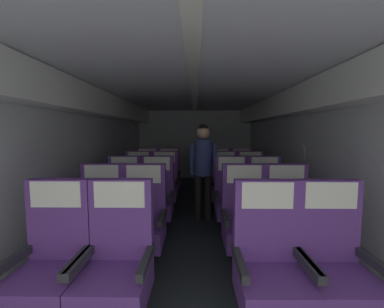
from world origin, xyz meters
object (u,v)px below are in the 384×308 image
object	(u,v)px
seat_c_right_window	(232,199)
seat_e_right_aisle	(242,176)
seat_b_right_window	(245,221)
seat_d_right_aisle	(251,186)
seat_d_left_aisle	(164,185)
seat_a_right_window	(269,267)
seat_e_left_aisle	(169,176)
seat_a_left_window	(51,265)
seat_b_right_aisle	(288,221)
seat_e_left_window	(147,176)
seat_c_left_window	(123,199)
seat_c_left_aisle	(156,199)
seat_a_right_aisle	(335,267)
seat_b_left_aisle	(143,221)
seat_a_left_aisle	(117,265)
seat_b_left_window	(100,220)
seat_c_right_aisle	(265,199)
seat_d_right_window	(224,185)
seat_e_right_window	(220,176)
seat_d_left_window	(138,185)
flight_attendant	(203,162)

from	to	relation	value
seat_c_right_window	seat_e_right_aisle	world-z (taller)	same
seat_b_right_window	seat_d_right_aisle	xyz separation A→B (m)	(0.47, 1.77, 0.00)
seat_d_left_aisle	seat_d_right_aisle	xyz separation A→B (m)	(1.59, -0.02, 0.00)
seat_a_right_window	seat_e_left_aisle	size ratio (longest dim) A/B	1.00
seat_a_left_window	seat_b_right_aisle	bearing A→B (deg)	23.46
seat_d_left_aisle	seat_e_left_window	bearing A→B (deg)	118.84
seat_c_left_window	seat_c_left_aisle	distance (m)	0.49
seat_a_right_aisle	seat_e_left_window	world-z (taller)	same
seat_b_left_aisle	seat_e_right_aisle	xyz separation A→B (m)	(1.60, 2.71, 0.00)
seat_c_right_window	seat_d_right_aisle	size ratio (longest dim) A/B	1.00
seat_c_left_window	seat_d_right_aisle	bearing A→B (deg)	23.44
seat_a_left_aisle	seat_b_left_window	bearing A→B (deg)	118.22
seat_a_right_window	seat_c_left_aisle	xyz separation A→B (m)	(-1.11, 1.79, 0.00)
seat_c_right_aisle	seat_e_left_window	world-z (taller)	same
seat_c_left_window	seat_e_left_aisle	size ratio (longest dim) A/B	1.00
seat_b_right_aisle	seat_e_left_window	xyz separation A→B (m)	(-2.09, 2.68, 0.00)
seat_a_left_window	seat_c_right_aisle	distance (m)	2.73
seat_c_left_window	seat_d_right_window	distance (m)	1.84
seat_c_right_window	seat_d_right_aisle	xyz separation A→B (m)	(0.48, 0.88, 0.00)
seat_a_right_window	seat_e_right_window	world-z (taller)	same
seat_b_right_window	seat_e_left_aisle	bearing A→B (deg)	112.85
seat_e_left_window	seat_a_left_window	bearing A→B (deg)	-89.90
seat_a_right_window	seat_b_right_window	bearing A→B (deg)	89.51
seat_d_left_aisle	seat_e_right_aisle	distance (m)	1.83
seat_b_right_aisle	seat_d_left_aisle	distance (m)	2.40
seat_b_left_aisle	seat_d_right_aisle	xyz separation A→B (m)	(1.59, 1.79, 0.00)
seat_a_right_aisle	seat_e_left_window	xyz separation A→B (m)	(-2.08, 3.59, 0.00)
seat_b_right_aisle	seat_d_right_window	world-z (taller)	same
seat_b_right_aisle	seat_e_left_aisle	xyz separation A→B (m)	(-1.60, 2.68, 0.00)
seat_c_right_window	seat_d_right_window	xyz separation A→B (m)	(-0.01, 0.91, 0.00)
seat_d_right_window	seat_e_right_aisle	distance (m)	1.02
seat_a_right_aisle	seat_e_right_window	size ratio (longest dim) A/B	1.00
seat_c_right_window	seat_e_right_window	distance (m)	1.78
seat_d_left_window	seat_e_right_aisle	world-z (taller)	same
seat_b_right_window	seat_a_left_aisle	bearing A→B (deg)	-141.21
seat_a_right_window	seat_e_left_window	world-z (taller)	same
seat_c_right_window	seat_e_left_aisle	world-z (taller)	same
seat_d_left_window	seat_e_left_aisle	bearing A→B (deg)	61.92
seat_d_right_window	seat_e_left_window	world-z (taller)	same
seat_c_left_aisle	seat_d_left_window	bearing A→B (deg)	118.22
seat_b_right_aisle	seat_c_right_window	distance (m)	1.02
seat_a_left_aisle	seat_b_left_aisle	bearing A→B (deg)	90.27
seat_c_left_window	seat_c_right_aisle	world-z (taller)	same
seat_d_left_window	seat_d_left_aisle	size ratio (longest dim) A/B	1.00
seat_a_left_window	seat_a_left_aisle	distance (m)	0.49
seat_e_left_aisle	flight_attendant	bearing A→B (deg)	-63.39
seat_d_left_aisle	seat_a_right_window	bearing A→B (deg)	-67.61
seat_a_right_window	seat_c_left_aisle	distance (m)	2.11
seat_e_left_aisle	seat_e_right_aisle	xyz separation A→B (m)	(1.60, 0.01, 0.00)
seat_b_right_aisle	seat_d_right_aisle	distance (m)	1.77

